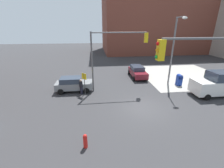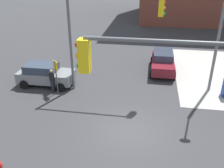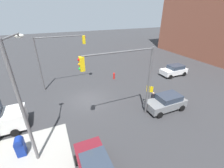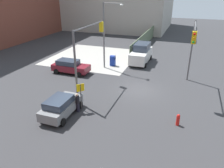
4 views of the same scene
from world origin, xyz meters
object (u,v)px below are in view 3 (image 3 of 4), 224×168
mailbox_blue (20,146)px  hatchback_white (174,70)px  coupe_gray (166,102)px  street_lamp_corner (22,97)px  traffic_signal_nw_corner (126,73)px  traffic_signal_se_corner (57,52)px  pedestrian_crossing (153,99)px  fire_hydrant (114,76)px

mailbox_blue → hatchback_white: size_ratio=0.36×
coupe_gray → hatchback_white: bearing=-138.2°
street_lamp_corner → coupe_gray: (-11.86, -0.65, -3.86)m
traffic_signal_nw_corner → traffic_signal_se_corner: same height
street_lamp_corner → mailbox_blue: 4.11m
hatchback_white → pedestrian_crossing: 9.90m
traffic_signal_nw_corner → coupe_gray: bearing=176.4°
hatchback_white → coupe_gray: 9.76m
pedestrian_crossing → traffic_signal_nw_corner: bearing=-67.7°
traffic_signal_nw_corner → coupe_gray: 6.01m
traffic_signal_se_corner → hatchback_white: size_ratio=1.62×
traffic_signal_se_corner → traffic_signal_nw_corner: bearing=115.8°
traffic_signal_se_corner → hatchback_white: bearing=170.3°
hatchback_white → coupe_gray: same height
traffic_signal_se_corner → fire_hydrant: bearing=177.6°
fire_hydrant → coupe_gray: coupe_gray is taller
traffic_signal_se_corner → fire_hydrant: size_ratio=6.91×
traffic_signal_nw_corner → hatchback_white: size_ratio=1.62×
fire_hydrant → pedestrian_crossing: bearing=95.7°
street_lamp_corner → hatchback_white: street_lamp_corner is taller
mailbox_blue → coupe_gray: 12.94m
fire_hydrant → traffic_signal_nw_corner: bearing=71.7°
traffic_signal_nw_corner → fire_hydrant: traffic_signal_nw_corner is taller
coupe_gray → fire_hydrant: bearing=-79.1°
pedestrian_crossing → street_lamp_corner: bearing=-70.0°
coupe_gray → pedestrian_crossing: (0.94, -0.99, 0.03)m
mailbox_blue → fire_hydrant: (-11.20, -9.20, -0.28)m
hatchback_white → pedestrian_crossing: (8.22, 5.52, 0.03)m
pedestrian_crossing → hatchback_white: bearing=135.4°
traffic_signal_se_corner → pedestrian_crossing: bearing=134.1°
traffic_signal_nw_corner → mailbox_blue: size_ratio=4.55×
traffic_signal_nw_corner → traffic_signal_se_corner: (4.36, -9.00, -0.02)m
traffic_signal_se_corner → mailbox_blue: size_ratio=4.55×
traffic_signal_nw_corner → traffic_signal_se_corner: 10.00m
traffic_signal_nw_corner → fire_hydrant: bearing=-108.3°
mailbox_blue → coupe_gray: size_ratio=0.35×
street_lamp_corner → traffic_signal_se_corner: bearing=-106.2°
mailbox_blue → pedestrian_crossing: pedestrian_crossing is taller
traffic_signal_se_corner → pedestrian_crossing: traffic_signal_se_corner is taller
street_lamp_corner → pedestrian_crossing: street_lamp_corner is taller
traffic_signal_nw_corner → hatchback_white: 13.96m
coupe_gray → traffic_signal_nw_corner: bearing=-3.6°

